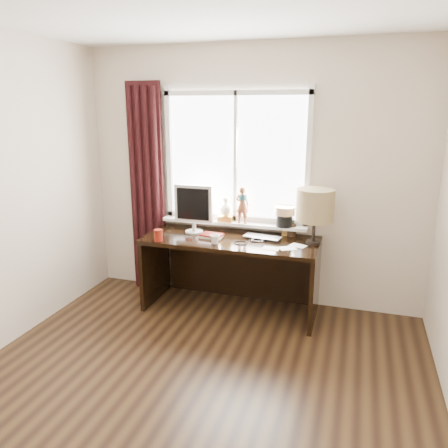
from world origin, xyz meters
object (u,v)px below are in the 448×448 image
(red_cup, at_px, (158,235))
(monitor, at_px, (194,206))
(table_lamp, at_px, (315,206))
(desk, at_px, (233,259))
(laptop, at_px, (263,238))
(mug, at_px, (215,239))

(red_cup, bearing_deg, monitor, 59.71)
(table_lamp, bearing_deg, red_cup, -165.96)
(desk, height_order, monitor, monitor)
(laptop, relative_size, table_lamp, 0.70)
(mug, xyz_separation_m, monitor, (-0.32, 0.30, 0.23))
(mug, xyz_separation_m, desk, (0.10, 0.30, -0.29))
(mug, bearing_deg, desk, 72.09)
(mug, bearing_deg, laptop, 35.23)
(monitor, height_order, table_lamp, table_lamp)
(laptop, bearing_deg, desk, -174.55)
(red_cup, height_order, desk, red_cup)
(laptop, xyz_separation_m, table_lamp, (0.48, -0.00, 0.35))
(desk, bearing_deg, monitor, 179.99)
(laptop, height_order, red_cup, red_cup)
(desk, distance_m, table_lamp, 0.99)
(mug, relative_size, monitor, 0.18)
(mug, height_order, table_lamp, table_lamp)
(mug, relative_size, red_cup, 0.81)
(desk, bearing_deg, red_cup, -149.57)
(mug, distance_m, desk, 0.43)
(monitor, bearing_deg, laptop, -1.38)
(laptop, relative_size, desk, 0.22)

